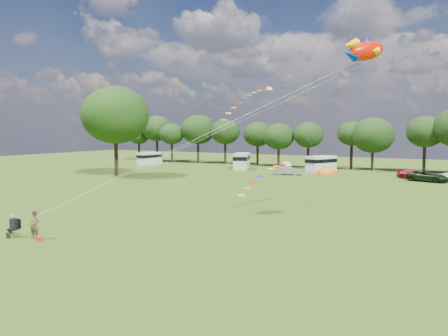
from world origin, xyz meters
The scene contains 17 objects.
ground_plane centered at (0.00, 0.00, 0.00)m, with size 180.00×180.00×0.00m, color black.
tree_line centered at (5.30, 54.99, 6.35)m, with size 102.98×10.98×10.27m.
big_tree centered at (-30.00, 28.00, 9.02)m, with size 10.00×10.00×13.28m.
car_b centered at (-7.95, 41.74, 0.67)m, with size 1.41×3.79×1.34m, color gray.
car_c centered at (9.19, 45.47, 0.62)m, with size 1.74×4.14×1.24m, color maroon.
car_d centered at (11.35, 42.72, 0.74)m, with size 2.45×5.41×1.48m, color black.
campervan_a centered at (-38.30, 45.86, 1.32)m, with size 2.56×5.17×2.45m.
campervan_b centered at (-18.82, 47.30, 1.48)m, with size 4.22×6.10×2.75m.
campervan_c centered at (-5.14, 49.10, 1.39)m, with size 4.23×5.72×2.58m.
tent_orange centered at (-2.87, 44.80, 0.02)m, with size 3.28×3.59×2.56m.
tent_greyblue centered at (13.63, 43.83, 0.02)m, with size 3.17×3.48×2.36m.
kite_flyer centered at (-7.56, -2.93, 0.88)m, with size 0.64×0.42×1.76m, color brown.
camp_chair centered at (-9.12, -3.29, 0.87)m, with size 0.72×0.73×1.45m.
kite_bag centered at (-6.83, -3.20, 0.15)m, with size 0.41×0.28×0.29m, color #B41C37.
fish_kite centered at (10.37, 6.58, 11.60)m, with size 2.51×3.13×1.72m.
streamer_kite_b centered at (-5.30, 23.21, 10.40)m, with size 4.33×4.67×3.81m.
streamer_kite_c centered at (0.60, 15.11, 3.04)m, with size 3.19×5.04×2.83m.
Camera 1 is at (16.30, -20.58, 6.92)m, focal length 35.00 mm.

